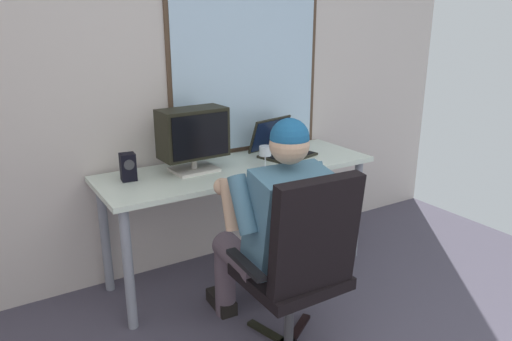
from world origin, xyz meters
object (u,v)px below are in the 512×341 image
at_px(person_seated, 275,226).
at_px(laptop, 279,145).
at_px(office_chair, 302,260).
at_px(crt_monitor, 193,134).
at_px(desk, 239,180).
at_px(desk_speaker, 128,167).
at_px(wine_glass, 265,152).

distance_m(person_seated, laptop, 0.97).
xyz_separation_m(office_chair, crt_monitor, (-0.10, 0.99, 0.43)).
distance_m(desk, desk_speaker, 0.71).
bearing_deg(wine_glass, desk, 133.96).
distance_m(person_seated, desk_speaker, 0.95).
relative_size(laptop, desk_speaker, 2.62).
height_order(laptop, wine_glass, laptop).
bearing_deg(person_seated, wine_glass, 62.07).
bearing_deg(desk_speaker, desk, -7.44).
bearing_deg(crt_monitor, office_chair, -84.31).
relative_size(desk, wine_glass, 12.51).
relative_size(person_seated, wine_glass, 8.53).
bearing_deg(laptop, desk_speaker, -179.87).
distance_m(desk, person_seated, 0.70).
height_order(office_chair, person_seated, person_seated).
xyz_separation_m(laptop, wine_glass, (-0.26, -0.22, 0.04)).
bearing_deg(desk, laptop, 13.74).
xyz_separation_m(laptop, desk_speaker, (-1.06, -0.00, 0.02)).
bearing_deg(desk, desk_speaker, 172.56).
xyz_separation_m(desk, wine_glass, (0.12, -0.12, 0.20)).
xyz_separation_m(desk, person_seated, (-0.17, -0.68, -0.03)).
height_order(desk, desk_speaker, desk_speaker).
xyz_separation_m(desk, desk_speaker, (-0.69, 0.09, 0.17)).
distance_m(office_chair, wine_glass, 0.91).
relative_size(desk, laptop, 4.22).
relative_size(person_seated, laptop, 2.88).
bearing_deg(crt_monitor, wine_glass, -24.06).
xyz_separation_m(desk, laptop, (0.38, 0.09, 0.16)).
relative_size(laptop, wine_glass, 2.96).
bearing_deg(office_chair, desk, 78.63).
relative_size(person_seated, desk_speaker, 7.54).
relative_size(office_chair, wine_glass, 7.01).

